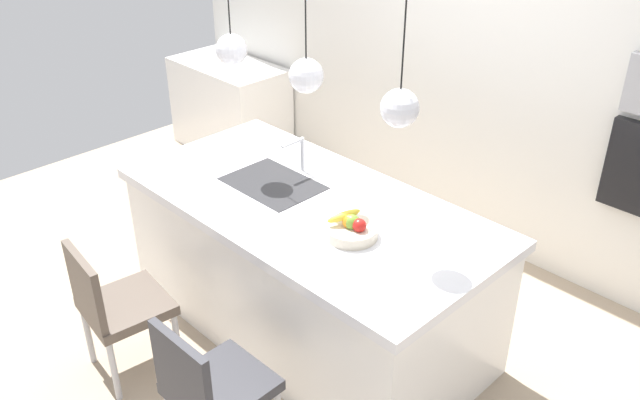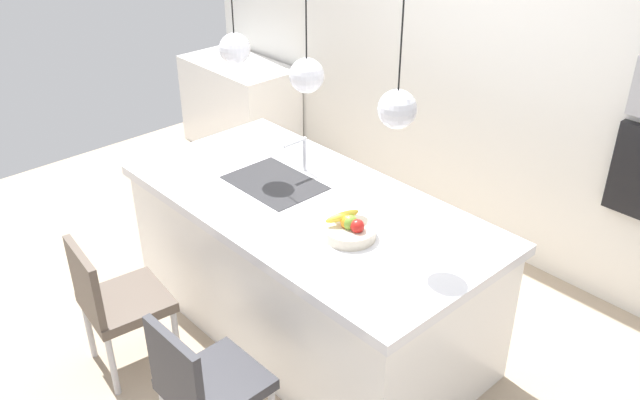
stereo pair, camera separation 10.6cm
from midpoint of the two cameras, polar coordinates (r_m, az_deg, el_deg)
name	(u,v)px [view 1 (the left image)]	position (r m, az deg, el deg)	size (l,w,h in m)	color
floor	(309,325)	(4.31, -1.66, -10.53)	(6.60, 6.60, 0.00)	tan
back_wall	(483,66)	(4.80, 12.92, 10.96)	(6.00, 0.10, 2.60)	silver
kitchen_island	(308,267)	(4.03, -1.75, -5.64)	(2.23, 1.11, 0.90)	white
sink_basin	(273,184)	(3.99, -4.75, 1.33)	(0.56, 0.40, 0.02)	#2D2D30
faucet	(299,151)	(4.05, -2.53, 4.17)	(0.02, 0.17, 0.22)	silver
fruit_bowl	(352,229)	(3.46, 1.80, -2.44)	(0.27, 0.27, 0.15)	beige
side_counter	(230,107)	(6.42, -8.05, 7.76)	(1.10, 0.60, 0.84)	white
chair_near	(115,304)	(3.89, -17.68, -8.33)	(0.48, 0.48, 0.84)	brown
chair_middle	(210,387)	(3.29, -10.20, -15.23)	(0.42, 0.45, 0.85)	#333338
pendant_light_left	(231,49)	(3.94, -8.26, 12.46)	(0.18, 0.18, 0.78)	silver
pendant_light_center	(306,75)	(3.49, -2.05, 10.46)	(0.18, 0.18, 0.78)	silver
pendant_light_right	(400,108)	(3.09, 5.76, 7.75)	(0.18, 0.18, 0.78)	silver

